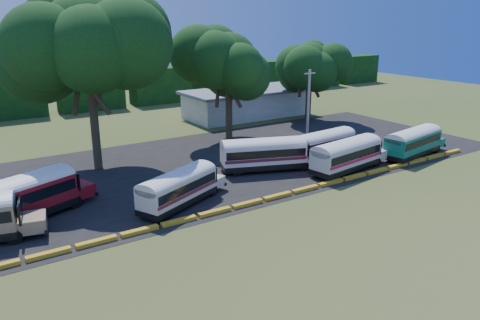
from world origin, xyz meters
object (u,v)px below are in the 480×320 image
tree_west (87,41)px  bus_white_red (348,154)px  bus_teal (414,141)px  bus_red (19,197)px  bus_cream_west (179,186)px

tree_west → bus_white_red: bearing=-35.7°
bus_white_red → tree_west: 26.48m
bus_teal → tree_west: tree_west is taller
bus_red → bus_teal: 38.11m
bus_white_red → bus_teal: bus_white_red is taller
bus_red → tree_west: (8.53, 9.58, 10.27)m
bus_teal → bus_white_red: bearing=168.8°
tree_west → bus_cream_west: bearing=-79.4°
bus_white_red → bus_teal: (9.50, -0.31, -0.03)m
bus_cream_west → bus_teal: 26.84m
bus_red → bus_white_red: bearing=-32.2°
bus_white_red → bus_red: bearing=162.7°
bus_cream_west → bus_white_red: bearing=-28.2°
bus_cream_west → bus_red: bearing=137.1°
bus_cream_west → bus_teal: bearing=-27.7°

